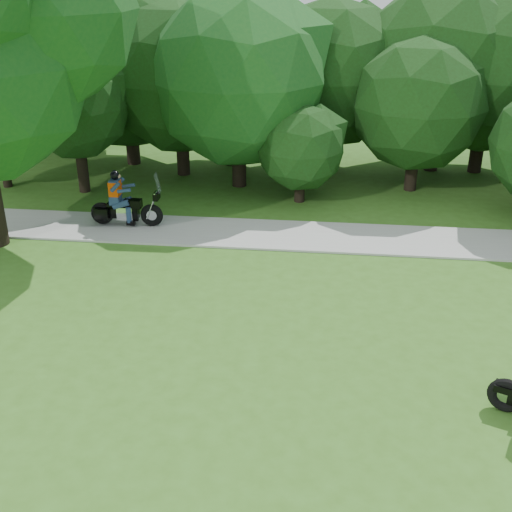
{
  "coord_description": "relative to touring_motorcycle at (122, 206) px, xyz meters",
  "views": [
    {
      "loc": [
        -1.27,
        -9.24,
        7.3
      ],
      "look_at": [
        -2.8,
        4.01,
        1.16
      ],
      "focal_mm": 45.0,
      "sensor_mm": 36.0,
      "label": 1
    }
  ],
  "objects": [
    {
      "name": "tree_line",
      "position": [
        8.65,
        6.35,
        2.89
      ],
      "size": [
        41.04,
        11.59,
        7.06
      ],
      "color": "black",
      "rests_on": "ground"
    },
    {
      "name": "ground",
      "position": [
        7.33,
        -8.18,
        -0.68
      ],
      "size": [
        100.0,
        100.0,
        0.0
      ],
      "primitive_type": "plane",
      "color": "#38661D",
      "rests_on": "ground"
    },
    {
      "name": "touring_motorcycle",
      "position": [
        0.0,
        0.0,
        0.0
      ],
      "size": [
        2.22,
        0.63,
        1.7
      ],
      "rotation": [
        0.0,
        0.0,
        0.01
      ],
      "color": "black",
      "rests_on": "walkway"
    },
    {
      "name": "walkway",
      "position": [
        7.33,
        -0.18,
        -0.65
      ],
      "size": [
        60.0,
        2.2,
        0.06
      ],
      "primitive_type": "cube",
      "color": "#9F9F9A",
      "rests_on": "ground"
    }
  ]
}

